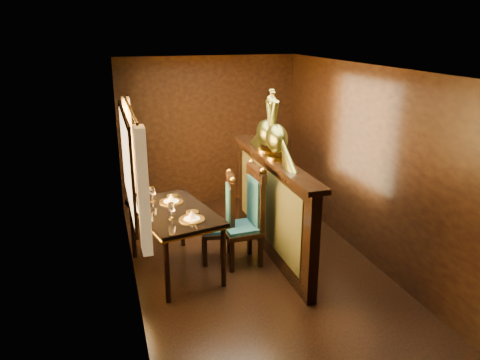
{
  "coord_description": "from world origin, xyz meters",
  "views": [
    {
      "loc": [
        -1.74,
        -5.07,
        2.94
      ],
      "look_at": [
        -0.1,
        0.36,
        1.07
      ],
      "focal_mm": 35.0,
      "sensor_mm": 36.0,
      "label": 1
    }
  ],
  "objects_px": {
    "chair_left": "(250,212)",
    "chair_right": "(225,215)",
    "peacock_left": "(277,126)",
    "dining_table": "(174,216)",
    "peacock_right": "(267,121)"
  },
  "relations": [
    {
      "from": "chair_left",
      "to": "chair_right",
      "type": "distance_m",
      "value": 0.34
    },
    {
      "from": "peacock_left",
      "to": "dining_table",
      "type": "bearing_deg",
      "value": 179.58
    },
    {
      "from": "chair_left",
      "to": "peacock_left",
      "type": "distance_m",
      "value": 1.14
    },
    {
      "from": "peacock_left",
      "to": "peacock_right",
      "type": "xyz_separation_m",
      "value": [
        0.0,
        0.37,
        -0.01
      ]
    },
    {
      "from": "chair_right",
      "to": "peacock_right",
      "type": "distance_m",
      "value": 1.33
    },
    {
      "from": "dining_table",
      "to": "peacock_right",
      "type": "relative_size",
      "value": 1.86
    },
    {
      "from": "chair_right",
      "to": "peacock_right",
      "type": "height_order",
      "value": "peacock_right"
    },
    {
      "from": "chair_left",
      "to": "chair_right",
      "type": "relative_size",
      "value": 1.12
    },
    {
      "from": "dining_table",
      "to": "peacock_right",
      "type": "distance_m",
      "value": 1.7
    },
    {
      "from": "chair_left",
      "to": "peacock_right",
      "type": "distance_m",
      "value": 1.2
    },
    {
      "from": "chair_left",
      "to": "peacock_right",
      "type": "relative_size",
      "value": 1.62
    },
    {
      "from": "chair_right",
      "to": "peacock_left",
      "type": "distance_m",
      "value": 1.33
    },
    {
      "from": "peacock_right",
      "to": "chair_left",
      "type": "bearing_deg",
      "value": -131.74
    },
    {
      "from": "dining_table",
      "to": "chair_left",
      "type": "height_order",
      "value": "chair_left"
    },
    {
      "from": "dining_table",
      "to": "peacock_right",
      "type": "height_order",
      "value": "peacock_right"
    }
  ]
}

